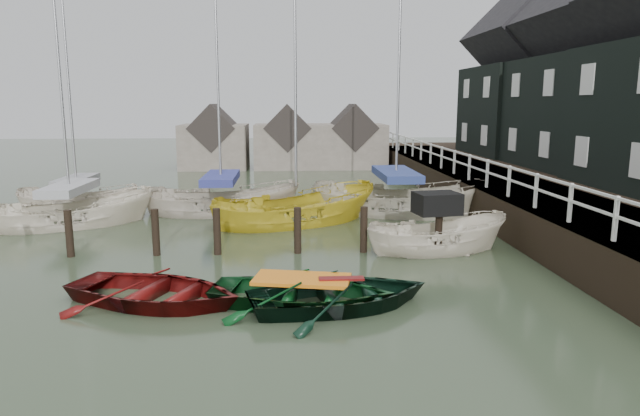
{
  "coord_description": "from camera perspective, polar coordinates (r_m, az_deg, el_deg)",
  "views": [
    {
      "loc": [
        0.87,
        -13.69,
        4.48
      ],
      "look_at": [
        1.87,
        2.89,
        1.4
      ],
      "focal_mm": 32.0,
      "sensor_mm": 36.0,
      "label": 1
    }
  ],
  "objects": [
    {
      "name": "far_sheds",
      "position": [
        39.78,
        -3.52,
        6.71
      ],
      "size": [
        14.0,
        4.08,
        4.39
      ],
      "color": "#665B51",
      "rests_on": "ground"
    },
    {
      "name": "rowboat_red",
      "position": [
        13.6,
        -16.09,
        -9.16
      ],
      "size": [
        4.95,
        4.28,
        0.86
      ],
      "primitive_type": "imported",
      "rotation": [
        0.0,
        0.0,
        1.19
      ],
      "color": "#540D0C",
      "rests_on": "ground"
    },
    {
      "name": "motorboat",
      "position": [
        17.72,
        11.6,
        -4.06
      ],
      "size": [
        4.69,
        2.41,
        2.67
      ],
      "rotation": [
        0.0,
        0.0,
        1.74
      ],
      "color": "beige",
      "rests_on": "ground"
    },
    {
      "name": "ground",
      "position": [
        14.43,
        -6.78,
        -7.66
      ],
      "size": [
        120.0,
        120.0,
        0.0
      ],
      "primitive_type": "plane",
      "color": "#2A3723",
      "rests_on": "ground"
    },
    {
      "name": "rowboat_dkgreen",
      "position": [
        12.89,
        2.13,
        -9.85
      ],
      "size": [
        4.68,
        3.8,
        0.85
      ],
      "primitive_type": "imported",
      "rotation": [
        0.0,
        0.0,
        1.8
      ],
      "color": "black",
      "rests_on": "ground"
    },
    {
      "name": "pier",
      "position": [
        25.49,
        16.34,
        1.57
      ],
      "size": [
        3.04,
        32.0,
        2.7
      ],
      "color": "black",
      "rests_on": "ground"
    },
    {
      "name": "sailboat_e",
      "position": [
        26.17,
        -23.01,
        -0.04
      ],
      "size": [
        5.61,
        2.83,
        10.53
      ],
      "rotation": [
        0.0,
        0.0,
        1.41
      ],
      "color": "beige",
      "rests_on": "ground"
    },
    {
      "name": "sailboat_b",
      "position": [
        23.66,
        -9.78,
        -0.41
      ],
      "size": [
        6.4,
        2.53,
        11.51
      ],
      "rotation": [
        0.0,
        0.0,
        1.55
      ],
      "color": "beige",
      "rests_on": "ground"
    },
    {
      "name": "sailboat_d",
      "position": [
        23.49,
        7.54,
        -0.43
      ],
      "size": [
        7.62,
        4.92,
        11.66
      ],
      "rotation": [
        0.0,
        0.0,
        1.23
      ],
      "color": "beige",
      "rests_on": "ground"
    },
    {
      "name": "land_strip",
      "position": [
        27.95,
        26.98,
        0.13
      ],
      "size": [
        14.0,
        38.0,
        1.5
      ],
      "primitive_type": "cube",
      "color": "black",
      "rests_on": "ground"
    },
    {
      "name": "sailboat_a",
      "position": [
        23.0,
        -23.57,
        -1.45
      ],
      "size": [
        6.41,
        4.51,
        11.11
      ],
      "rotation": [
        0.0,
        0.0,
        1.99
      ],
      "color": "beige",
      "rests_on": "ground"
    },
    {
      "name": "mooring_pilings",
      "position": [
        17.27,
        -9.96,
        -2.98
      ],
      "size": [
        13.72,
        0.22,
        1.8
      ],
      "color": "black",
      "rests_on": "ground"
    },
    {
      "name": "sailboat_c",
      "position": [
        21.55,
        -2.37,
        -1.47
      ],
      "size": [
        7.14,
        4.97,
        11.3
      ],
      "rotation": [
        0.0,
        0.0,
        1.98
      ],
      "color": "gold",
      "rests_on": "ground"
    },
    {
      "name": "rowboat_green",
      "position": [
        13.01,
        -1.8,
        -9.66
      ],
      "size": [
        4.63,
        3.71,
        0.85
      ],
      "primitive_type": "imported",
      "rotation": [
        0.0,
        0.0,
        1.37
      ],
      "color": "#083313",
      "rests_on": "ground"
    }
  ]
}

